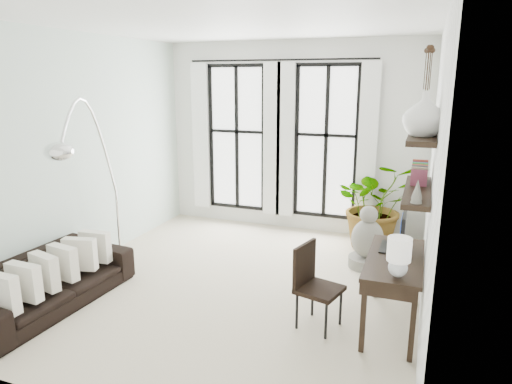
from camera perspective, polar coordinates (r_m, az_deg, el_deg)
The scene contains 16 objects.
floor at distance 6.01m, azimuth -2.54°, elevation -11.45°, with size 5.00×5.00×0.00m, color beige.
ceiling at distance 5.47m, azimuth -2.92°, elevation 20.47°, with size 5.00×5.00×0.00m, color white.
wall_left at distance 6.72m, azimuth -20.72°, elevation 4.68°, with size 5.00×5.00×0.00m, color silver.
wall_right at distance 5.09m, azimuth 21.30°, elevation 1.90°, with size 5.00×5.00×0.00m, color white.
wall_back at distance 7.85m, azimuth 4.51°, elevation 6.76°, with size 4.50×4.50×0.00m, color white.
windows at distance 7.85m, azimuth 2.95°, elevation 6.48°, with size 3.26×0.13×2.65m.
wall_shelves at distance 4.76m, azimuth 19.77°, elevation 2.82°, with size 0.25×1.30×0.60m.
sofa at distance 5.88m, azimuth -24.44°, elevation -10.17°, with size 2.07×0.81×0.60m, color black.
throw_pillows at distance 5.73m, azimuth -23.92°, elevation -8.56°, with size 0.40×1.52×0.40m.
plant at distance 7.27m, azimuth 14.78°, elevation -1.55°, with size 1.25×1.08×1.39m, color #2D7228.
desk at distance 4.96m, azimuth 16.88°, elevation -8.59°, with size 0.56×1.32×1.17m.
desk_chair at distance 4.94m, azimuth 7.12°, elevation -10.88°, with size 0.52×0.52×0.90m.
arc_lamp at distance 5.93m, azimuth -20.24°, elevation 5.94°, with size 0.74×1.73×2.37m.
buddha at distance 6.57m, azimuth 13.73°, elevation -6.05°, with size 0.50×0.50×0.89m.
vase_a at distance 4.40m, azimuth 20.27°, elevation 9.03°, with size 0.37×0.37×0.38m, color white.
vase_b at distance 4.80m, azimuth 20.33°, elevation 9.37°, with size 0.37×0.37×0.38m, color white.
Camera 1 is at (2.14, -4.99, 2.58)m, focal length 32.00 mm.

